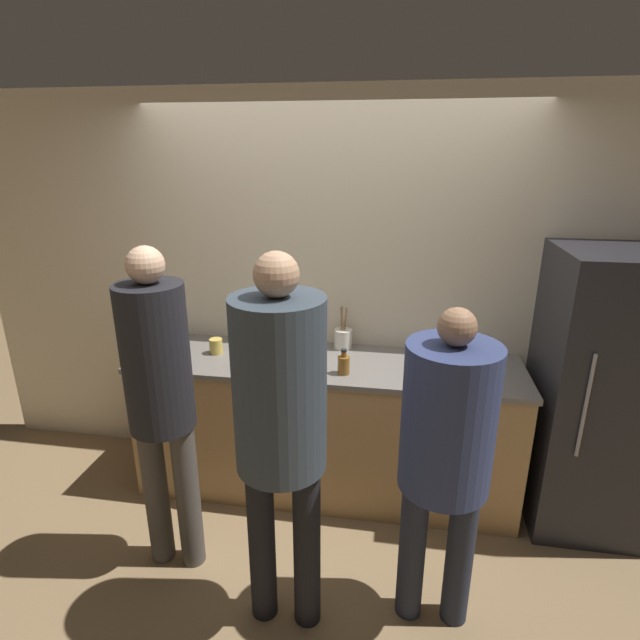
{
  "coord_description": "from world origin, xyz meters",
  "views": [
    {
      "loc": [
        0.44,
        -2.52,
        2.23
      ],
      "look_at": [
        0.0,
        0.15,
        1.29
      ],
      "focal_mm": 28.0,
      "sensor_mm": 36.0,
      "label": 1
    }
  ],
  "objects_px": {
    "person_left": "(160,390)",
    "bottle_clear": "(305,347)",
    "utensil_crock": "(343,338)",
    "cup_yellow": "(216,346)",
    "fruit_bowl": "(268,360)",
    "person_center": "(280,414)",
    "bottle_amber": "(344,364)",
    "refrigerator": "(602,393)",
    "person_right": "(446,442)"
  },
  "relations": [
    {
      "from": "bottle_clear",
      "to": "person_right",
      "type": "bearing_deg",
      "value": -49.09
    },
    {
      "from": "cup_yellow",
      "to": "bottle_clear",
      "type": "bearing_deg",
      "value": 1.74
    },
    {
      "from": "person_right",
      "to": "utensil_crock",
      "type": "height_order",
      "value": "person_right"
    },
    {
      "from": "bottle_amber",
      "to": "utensil_crock",
      "type": "bearing_deg",
      "value": 97.36
    },
    {
      "from": "utensil_crock",
      "to": "fruit_bowl",
      "type": "bearing_deg",
      "value": -135.81
    },
    {
      "from": "fruit_bowl",
      "to": "cup_yellow",
      "type": "relative_size",
      "value": 3.42
    },
    {
      "from": "bottle_amber",
      "to": "cup_yellow",
      "type": "height_order",
      "value": "bottle_amber"
    },
    {
      "from": "utensil_crock",
      "to": "cup_yellow",
      "type": "xyz_separation_m",
      "value": [
        -0.82,
        -0.23,
        -0.02
      ]
    },
    {
      "from": "person_left",
      "to": "utensil_crock",
      "type": "distance_m",
      "value": 1.31
    },
    {
      "from": "person_center",
      "to": "fruit_bowl",
      "type": "xyz_separation_m",
      "value": [
        -0.29,
        0.88,
        -0.15
      ]
    },
    {
      "from": "refrigerator",
      "to": "person_left",
      "type": "height_order",
      "value": "person_left"
    },
    {
      "from": "refrigerator",
      "to": "fruit_bowl",
      "type": "xyz_separation_m",
      "value": [
        -1.99,
        -0.15,
        0.14
      ]
    },
    {
      "from": "person_left",
      "to": "bottle_clear",
      "type": "xyz_separation_m",
      "value": [
        0.59,
        0.81,
        -0.06
      ]
    },
    {
      "from": "cup_yellow",
      "to": "utensil_crock",
      "type": "bearing_deg",
      "value": 15.82
    },
    {
      "from": "fruit_bowl",
      "to": "bottle_clear",
      "type": "relative_size",
      "value": 1.82
    },
    {
      "from": "person_right",
      "to": "bottle_clear",
      "type": "relative_size",
      "value": 8.53
    },
    {
      "from": "bottle_amber",
      "to": "cup_yellow",
      "type": "bearing_deg",
      "value": 168.57
    },
    {
      "from": "bottle_amber",
      "to": "cup_yellow",
      "type": "distance_m",
      "value": 0.89
    },
    {
      "from": "person_center",
      "to": "refrigerator",
      "type": "bearing_deg",
      "value": 31.4
    },
    {
      "from": "person_left",
      "to": "cup_yellow",
      "type": "relative_size",
      "value": 17.89
    },
    {
      "from": "person_center",
      "to": "bottle_clear",
      "type": "relative_size",
      "value": 9.74
    },
    {
      "from": "person_left",
      "to": "refrigerator",
      "type": "bearing_deg",
      "value": 18.01
    },
    {
      "from": "bottle_amber",
      "to": "fruit_bowl",
      "type": "bearing_deg",
      "value": 179.46
    },
    {
      "from": "person_left",
      "to": "bottle_amber",
      "type": "distance_m",
      "value": 1.06
    },
    {
      "from": "fruit_bowl",
      "to": "utensil_crock",
      "type": "bearing_deg",
      "value": 44.19
    },
    {
      "from": "refrigerator",
      "to": "cup_yellow",
      "type": "xyz_separation_m",
      "value": [
        -2.39,
        0.02,
        0.14
      ]
    },
    {
      "from": "refrigerator",
      "to": "person_center",
      "type": "distance_m",
      "value": 2.0
    },
    {
      "from": "fruit_bowl",
      "to": "bottle_clear",
      "type": "xyz_separation_m",
      "value": [
        0.19,
        0.19,
        0.02
      ]
    },
    {
      "from": "bottle_clear",
      "to": "fruit_bowl",
      "type": "bearing_deg",
      "value": -135.37
    },
    {
      "from": "person_left",
      "to": "person_right",
      "type": "xyz_separation_m",
      "value": [
        1.41,
        -0.13,
        -0.07
      ]
    },
    {
      "from": "person_left",
      "to": "bottle_amber",
      "type": "bearing_deg",
      "value": 35.63
    },
    {
      "from": "person_center",
      "to": "bottle_amber",
      "type": "xyz_separation_m",
      "value": [
        0.17,
        0.88,
        -0.14
      ]
    },
    {
      "from": "utensil_crock",
      "to": "bottle_amber",
      "type": "bearing_deg",
      "value": -82.64
    },
    {
      "from": "person_left",
      "to": "person_center",
      "type": "height_order",
      "value": "person_center"
    },
    {
      "from": "person_left",
      "to": "bottle_amber",
      "type": "xyz_separation_m",
      "value": [
        0.86,
        0.62,
        -0.07
      ]
    },
    {
      "from": "bottle_clear",
      "to": "refrigerator",
      "type": "bearing_deg",
      "value": -1.22
    },
    {
      "from": "cup_yellow",
      "to": "person_right",
      "type": "bearing_deg",
      "value": -33.29
    },
    {
      "from": "person_center",
      "to": "bottle_amber",
      "type": "bearing_deg",
      "value": 78.86
    },
    {
      "from": "person_center",
      "to": "person_right",
      "type": "distance_m",
      "value": 0.74
    },
    {
      "from": "person_left",
      "to": "bottle_clear",
      "type": "relative_size",
      "value": 9.49
    },
    {
      "from": "utensil_crock",
      "to": "cup_yellow",
      "type": "relative_size",
      "value": 2.88
    },
    {
      "from": "utensil_crock",
      "to": "bottle_clear",
      "type": "distance_m",
      "value": 0.31
    },
    {
      "from": "refrigerator",
      "to": "fruit_bowl",
      "type": "distance_m",
      "value": 2.0
    },
    {
      "from": "bottle_clear",
      "to": "cup_yellow",
      "type": "distance_m",
      "value": 0.59
    },
    {
      "from": "person_center",
      "to": "cup_yellow",
      "type": "xyz_separation_m",
      "value": [
        -0.7,
        1.05,
        -0.15
      ]
    },
    {
      "from": "refrigerator",
      "to": "person_center",
      "type": "xyz_separation_m",
      "value": [
        -1.69,
        -1.03,
        0.29
      ]
    },
    {
      "from": "refrigerator",
      "to": "person_center",
      "type": "relative_size",
      "value": 0.92
    },
    {
      "from": "utensil_crock",
      "to": "bottle_amber",
      "type": "height_order",
      "value": "utensil_crock"
    },
    {
      "from": "fruit_bowl",
      "to": "cup_yellow",
      "type": "xyz_separation_m",
      "value": [
        -0.4,
        0.17,
        -0.0
      ]
    },
    {
      "from": "refrigerator",
      "to": "bottle_clear",
      "type": "distance_m",
      "value": 1.8
    }
  ]
}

